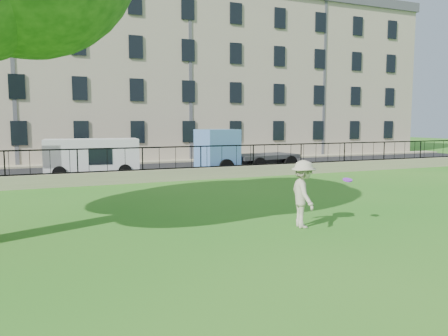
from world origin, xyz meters
name	(u,v)px	position (x,y,z in m)	size (l,w,h in m)	color
ground	(253,248)	(0.00, 0.00, 0.00)	(120.00, 120.00, 0.00)	#26751B
retaining_wall	(143,176)	(0.00, 12.00, 0.30)	(50.00, 0.40, 0.60)	gray
iron_railing	(142,159)	(0.00, 12.00, 1.15)	(50.00, 0.05, 1.13)	black
street	(126,172)	(0.00, 16.70, 0.01)	(60.00, 9.00, 0.01)	black
sidewalk	(112,163)	(0.00, 21.90, 0.06)	(60.00, 1.40, 0.12)	gray
building_row	(99,72)	(0.00, 27.57, 6.92)	(56.40, 10.40, 13.80)	#B5A890
man	(303,194)	(2.21, 1.30, 0.95)	(1.22, 0.70, 1.89)	#B8B096
frisbee	(348,180)	(3.50, 1.01, 1.31)	(0.27, 0.27, 0.03)	purple
white_van	(92,158)	(-2.00, 15.40, 1.01)	(4.82, 1.88, 2.03)	silver
blue_truck	(246,150)	(6.74, 14.40, 1.26)	(5.99, 2.13, 2.51)	#5789CD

